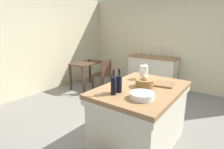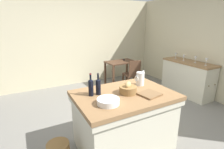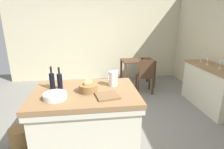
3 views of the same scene
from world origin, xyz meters
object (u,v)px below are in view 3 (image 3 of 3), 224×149
cutting_board (107,96)px  wine_bottle_dark (60,80)px  wicker_hamper (20,138)px  wine_bottle_amber (52,80)px  wooden_chair (145,75)px  side_cabinet (210,87)px  wine_glass_right (201,57)px  wine_glass_left (221,63)px  island_table (86,118)px  writing_desk (138,64)px  wine_glass_middle (208,60)px  pitcher (113,78)px  bread_basket (88,87)px  wash_bowl (55,96)px

cutting_board → wine_bottle_dark: size_ratio=0.89×
wicker_hamper → wine_bottle_amber: bearing=5.7°
wooden_chair → wicker_hamper: bearing=-143.9°
side_cabinet → wine_glass_right: bearing=88.8°
side_cabinet → wine_glass_left: 0.59m
wine_bottle_amber → wicker_hamper: wine_bottle_amber is taller
cutting_board → side_cabinet: bearing=27.0°
island_table → writing_desk: 2.83m
wine_bottle_amber → wine_glass_middle: size_ratio=2.05×
wine_bottle_dark → pitcher: bearing=2.1°
island_table → wine_glass_right: wine_glass_right is taller
wooden_chair → wine_bottle_dark: size_ratio=2.86×
wooden_chair → island_table: bearing=-127.7°
bread_basket → writing_desk: bearing=61.2°
side_cabinet → wine_bottle_amber: (-3.07, -0.81, 0.57)m
wash_bowl → wicker_hamper: (-0.62, 0.30, -0.78)m
wine_bottle_dark → wine_glass_middle: wine_bottle_dark is taller
wooden_chair → pitcher: pitcher is taller
wine_glass_middle → bread_basket: bearing=-155.7°
wash_bowl → wine_bottle_amber: size_ratio=0.88×
writing_desk → pitcher: pitcher is taller
island_table → wine_glass_middle: bearing=23.5°
side_cabinet → wooden_chair: bearing=141.2°
writing_desk → bread_basket: 2.84m
writing_desk → wooden_chair: wooden_chair is taller
wine_glass_middle → island_table: bearing=-156.5°
island_table → wine_glass_left: (2.62, 0.81, 0.54)m
island_table → wash_bowl: (-0.37, -0.19, 0.45)m
writing_desk → wicker_hamper: bearing=-135.6°
side_cabinet → bread_basket: bread_basket is taller
wooden_chair → wicker_hamper: (-2.45, -1.79, -0.33)m
wine_bottle_dark → wine_glass_left: bearing=12.5°
wine_glass_middle → wooden_chair: bearing=144.6°
wooden_chair → side_cabinet: bearing=-38.8°
side_cabinet → pitcher: pitcher is taller
side_cabinet → wicker_hamper: (-3.60, -0.86, -0.30)m
wine_glass_right → wicker_hamper: bearing=-159.8°
island_table → wine_glass_right: size_ratio=9.43×
wash_bowl → wine_glass_middle: (2.92, 1.31, 0.09)m
side_cabinet → wine_bottle_dark: bearing=-164.5°
wine_bottle_dark → island_table: bearing=-22.5°
side_cabinet → writing_desk: (-1.20, 1.48, 0.17)m
island_table → cutting_board: (0.29, -0.21, 0.43)m
wine_glass_middle → wicker_hamper: 3.78m
island_table → wooden_chair: size_ratio=1.60×
bread_basket → wooden_chair: bearing=53.5°
side_cabinet → wicker_hamper: size_ratio=4.40×
side_cabinet → wine_glass_middle: bearing=109.2°
side_cabinet → cutting_board: cutting_board is taller
wine_bottle_dark → wine_glass_right: (2.97, 1.29, -0.01)m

